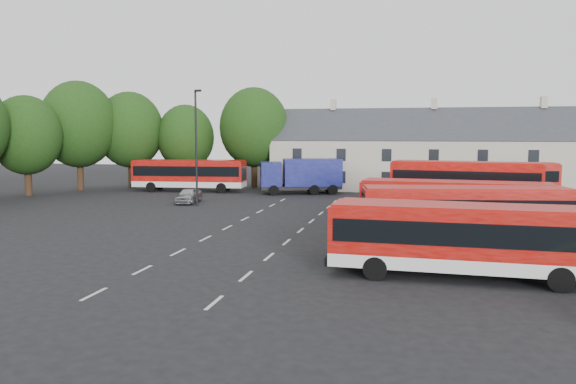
{
  "coord_description": "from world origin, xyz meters",
  "views": [
    {
      "loc": [
        12.22,
        -33.23,
        6.29
      ],
      "look_at": [
        3.54,
        4.75,
        2.2
      ],
      "focal_mm": 35.0,
      "sensor_mm": 36.0,
      "label": 1
    }
  ],
  "objects_px": {
    "bus_row_a": "(464,235)",
    "box_truck": "(302,174)",
    "bus_dd_south": "(465,187)",
    "lamppost": "(196,145)",
    "silver_car": "(189,195)"
  },
  "relations": [
    {
      "from": "bus_row_a",
      "to": "box_truck",
      "type": "relative_size",
      "value": 1.32
    },
    {
      "from": "bus_row_a",
      "to": "bus_dd_south",
      "type": "height_order",
      "value": "bus_dd_south"
    },
    {
      "from": "bus_dd_south",
      "to": "lamppost",
      "type": "relative_size",
      "value": 1.07
    },
    {
      "from": "bus_row_a",
      "to": "lamppost",
      "type": "xyz_separation_m",
      "value": [
        -20.47,
        20.34,
        3.37
      ]
    },
    {
      "from": "bus_dd_south",
      "to": "lamppost",
      "type": "distance_m",
      "value": 22.27
    },
    {
      "from": "lamppost",
      "to": "bus_dd_south",
      "type": "bearing_deg",
      "value": -8.1
    },
    {
      "from": "box_truck",
      "to": "silver_car",
      "type": "distance_m",
      "value": 13.07
    },
    {
      "from": "bus_row_a",
      "to": "lamppost",
      "type": "relative_size",
      "value": 1.15
    },
    {
      "from": "bus_row_a",
      "to": "lamppost",
      "type": "bearing_deg",
      "value": 136.87
    },
    {
      "from": "box_truck",
      "to": "bus_row_a",
      "type": "bearing_deg",
      "value": -85.49
    },
    {
      "from": "bus_row_a",
      "to": "box_truck",
      "type": "xyz_separation_m",
      "value": [
        -13.59,
        32.06,
        0.1
      ]
    },
    {
      "from": "bus_row_a",
      "to": "box_truck",
      "type": "height_order",
      "value": "box_truck"
    },
    {
      "from": "bus_row_a",
      "to": "bus_dd_south",
      "type": "relative_size",
      "value": 1.08
    },
    {
      "from": "bus_dd_south",
      "to": "silver_car",
      "type": "height_order",
      "value": "bus_dd_south"
    },
    {
      "from": "bus_dd_south",
      "to": "box_truck",
      "type": "relative_size",
      "value": 1.22
    }
  ]
}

